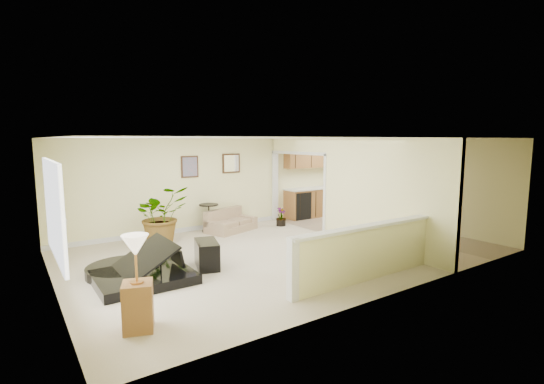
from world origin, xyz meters
TOP-DOWN VIEW (x-y plane):
  - floor at (0.00, 0.00)m, footprint 9.00×9.00m
  - back_wall at (0.00, 3.00)m, footprint 9.00×0.04m
  - front_wall at (0.00, -3.00)m, footprint 9.00×0.04m
  - left_wall at (-4.50, 0.00)m, footprint 0.04×6.00m
  - right_wall at (4.50, 0.00)m, footprint 0.04×6.00m
  - ceiling at (0.00, 0.00)m, footprint 9.00×6.00m
  - kitchen_vinyl at (3.15, 0.00)m, footprint 2.70×6.00m
  - interior_partition at (1.80, 0.25)m, footprint 0.18×5.99m
  - pony_half_wall at (0.08, -2.30)m, footprint 3.42×0.22m
  - left_window at (-4.49, -0.50)m, footprint 0.05×2.15m
  - wall_art_left at (-0.95, 2.97)m, footprint 0.48×0.04m
  - wall_mirror at (0.30, 2.97)m, footprint 0.55×0.04m
  - kitchen_cabinets at (3.19, 2.73)m, footprint 2.36×0.65m
  - piano at (-3.20, -0.03)m, footprint 1.92×1.98m
  - piano_bench at (-1.91, -0.08)m, footprint 0.60×0.86m
  - loveseat at (-0.05, 2.41)m, footprint 1.59×1.17m
  - accent_table at (-0.58, 2.65)m, footprint 0.52×0.52m
  - palm_plant at (-2.03, 2.17)m, footprint 1.36×1.21m
  - small_plant at (1.45, 2.14)m, footprint 0.36×0.36m
  - lamp_stand at (-3.73, -1.92)m, footprint 0.48×0.48m

SIDE VIEW (x-z plane):
  - floor at x=0.00m, z-range 0.00..0.00m
  - kitchen_vinyl at x=3.15m, z-range 0.00..0.01m
  - small_plant at x=1.45m, z-range -0.04..0.48m
  - piano_bench at x=-1.91m, z-range 0.00..0.52m
  - loveseat at x=-0.05m, z-range -0.09..0.68m
  - accent_table at x=-0.58m, z-range 0.11..0.85m
  - pony_half_wall at x=0.08m, z-range 0.02..1.02m
  - lamp_stand at x=-3.73m, z-range -0.10..1.17m
  - piano at x=-3.20m, z-range -0.12..1.39m
  - palm_plant at x=-2.03m, z-range -0.01..1.37m
  - kitchen_cabinets at x=3.19m, z-range -0.29..2.03m
  - interior_partition at x=1.80m, z-range -0.03..2.47m
  - back_wall at x=0.00m, z-range 0.00..2.50m
  - front_wall at x=0.00m, z-range 0.00..2.50m
  - left_wall at x=-4.50m, z-range 0.00..2.50m
  - right_wall at x=4.50m, z-range 0.00..2.50m
  - left_window at x=-4.49m, z-range 0.73..2.17m
  - wall_art_left at x=-0.95m, z-range 1.46..2.04m
  - wall_mirror at x=0.30m, z-range 1.52..2.08m
  - ceiling at x=0.00m, z-range 2.48..2.52m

